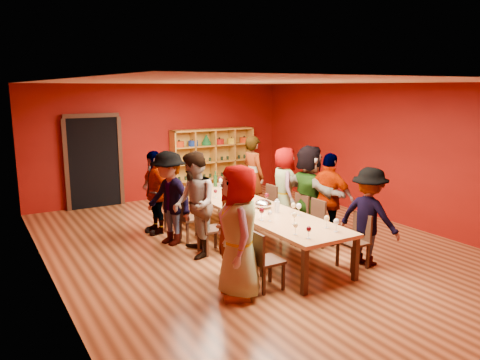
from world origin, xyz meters
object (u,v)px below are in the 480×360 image
chair_person_left_4 (172,207)px  person_left_4 (155,192)px  person_left_1 (228,231)px  person_left_0 (239,232)px  chair_person_left_3 (188,216)px  person_right_1 (329,199)px  chair_person_left_0 (263,257)px  person_right_3 (284,186)px  tasting_table (253,209)px  chair_person_right_2 (297,215)px  person_left_2 (194,205)px  shelving_unit (212,158)px  person_right_0 (369,217)px  chair_person_right_4 (244,195)px  person_right_2 (309,192)px  person_right_4 (253,176)px  chair_person_right_0 (357,238)px  spittoon_bowl (263,204)px  chair_person_left_2 (207,226)px  wine_bottle (215,181)px  chair_person_right_3 (267,204)px  person_left_3 (169,198)px  chair_person_right_1 (313,221)px

chair_person_left_4 → person_left_4: bearing=180.0°
person_left_1 → person_left_0: bearing=-4.8°
chair_person_left_3 → person_right_1: (2.18, -1.53, 0.37)m
chair_person_left_0 → person_right_3: size_ratio=0.53×
tasting_table → chair_person_left_4: (-0.91, 1.68, -0.20)m
chair_person_right_2 → person_right_1: bearing=-53.6°
person_left_2 → shelving_unit: bearing=163.2°
person_right_0 → chair_person_right_4: person_right_0 is taller
tasting_table → person_right_2: (1.19, -0.16, 0.22)m
shelving_unit → person_right_4: size_ratio=1.31×
chair_person_right_0 → spittoon_bowl: spittoon_bowl is taller
chair_person_left_2 → chair_person_right_4: bearing=43.9°
person_right_1 → person_left_4: bearing=27.2°
spittoon_bowl → person_left_0: bearing=-132.7°
chair_person_left_2 → person_right_3: size_ratio=0.53×
chair_person_left_4 → chair_person_right_4: bearing=4.2°
person_right_3 → wine_bottle: 1.53m
spittoon_bowl → person_right_4: bearing=62.4°
chair_person_right_3 → person_right_3: bearing=0.0°
chair_person_left_2 → person_right_3: (2.25, 0.80, 0.34)m
chair_person_left_0 → person_left_0: 0.60m
person_left_2 → spittoon_bowl: (1.26, -0.25, -0.10)m
tasting_table → person_left_4: size_ratio=2.67×
person_left_2 → person_right_2: size_ratio=1.00×
person_right_3 → chair_person_right_4: 1.10m
person_left_2 → person_left_3: (-0.13, 0.82, -0.04)m
person_right_2 → spittoon_bowl: 1.08m
person_left_4 → person_left_3: bearing=-6.4°
person_right_4 → shelving_unit: bearing=-9.9°
chair_person_left_2 → chair_person_right_3: (1.82, 0.80, 0.00)m
person_right_1 → chair_person_right_2: person_right_1 is taller
chair_person_right_1 → person_right_1: size_ratio=0.51×
chair_person_right_4 → chair_person_left_2: bearing=-136.1°
person_left_3 → spittoon_bowl: (1.39, -1.07, -0.06)m
chair_person_left_3 → chair_person_right_3: bearing=-0.5°
person_left_4 → chair_person_left_0: bearing=0.5°
chair_person_right_4 → shelving_unit: bearing=79.0°
chair_person_right_0 → person_right_3: person_right_3 is taller
chair_person_right_1 → chair_person_right_3: size_ratio=1.00×
chair_person_right_0 → person_right_2: 1.68m
chair_person_left_3 → chair_person_right_2: (1.82, -1.04, 0.00)m
chair_person_left_0 → chair_person_left_3: same height
person_left_4 → person_right_3: 2.73m
chair_person_left_2 → chair_person_right_3: 1.99m
chair_person_left_3 → wine_bottle: size_ratio=2.57×
chair_person_right_0 → person_right_2: size_ratio=0.48×
person_right_1 → person_right_3: bearing=-22.8°
person_left_1 → spittoon_bowl: bearing=136.1°
tasting_table → person_left_1: (-1.16, -1.15, 0.08)m
chair_person_left_4 → chair_person_right_2: size_ratio=1.00×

